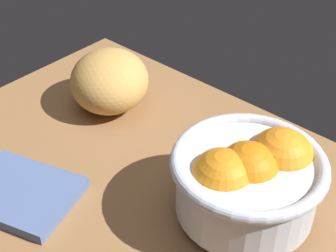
{
  "coord_description": "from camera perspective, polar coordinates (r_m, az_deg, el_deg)",
  "views": [
    {
      "loc": [
        -35.82,
        33.48,
        48.63
      ],
      "look_at": [
        2.06,
        -9.31,
        5.0
      ],
      "focal_mm": 52.99,
      "sensor_mm": 36.0,
      "label": 1
    }
  ],
  "objects": [
    {
      "name": "bread_loaf",
      "position": [
        0.83,
        -6.74,
        5.22
      ],
      "size": [
        19.57,
        19.62,
        9.59
      ],
      "primitive_type": "ellipsoid",
      "rotation": [
        0.0,
        0.0,
        5.48
      ],
      "color": "tan",
      "rests_on": "ground"
    },
    {
      "name": "napkin_folded",
      "position": [
        0.7,
        -16.58,
        -7.43
      ],
      "size": [
        17.52,
        15.38,
        1.56
      ],
      "primitive_type": "cube",
      "rotation": [
        0.0,
        0.0,
        0.31
      ],
      "color": "#516799",
      "rests_on": "ground"
    },
    {
      "name": "fruit_bowl",
      "position": [
        0.62,
        9.21,
        -5.92
      ],
      "size": [
        19.13,
        19.13,
        11.74
      ],
      "color": "silver",
      "rests_on": "ground"
    },
    {
      "name": "ground_plane",
      "position": [
        0.7,
        -3.82,
        -8.38
      ],
      "size": [
        73.2,
        56.59,
        3.0
      ],
      "primitive_type": "cube",
      "color": "olive"
    }
  ]
}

